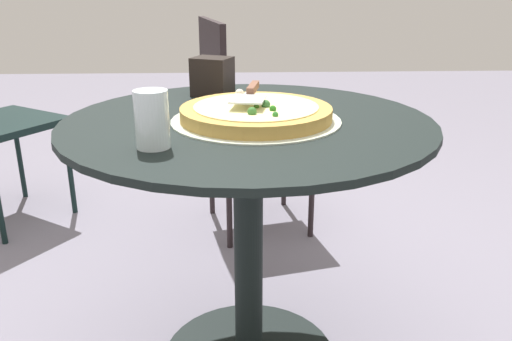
% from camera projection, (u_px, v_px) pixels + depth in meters
% --- Properties ---
extents(patio_table, '(0.93, 0.93, 0.73)m').
position_uv_depth(patio_table, '(248.00, 194.00, 1.41)').
color(patio_table, black).
rests_on(patio_table, ground).
extents(pizza_on_tray, '(0.42, 0.42, 0.06)m').
position_uv_depth(pizza_on_tray, '(256.00, 114.00, 1.32)').
color(pizza_on_tray, silver).
rests_on(pizza_on_tray, patio_table).
extents(pizza_server, '(0.22, 0.10, 0.02)m').
position_uv_depth(pizza_server, '(250.00, 93.00, 1.34)').
color(pizza_server, silver).
rests_on(pizza_server, pizza_on_tray).
extents(drinking_cup, '(0.07, 0.07, 0.12)m').
position_uv_depth(drinking_cup, '(152.00, 119.00, 1.10)').
color(drinking_cup, white).
rests_on(drinking_cup, patio_table).
extents(napkin_dispenser, '(0.12, 0.13, 0.11)m').
position_uv_depth(napkin_dispenser, '(212.00, 76.00, 1.59)').
color(napkin_dispenser, black).
rests_on(napkin_dispenser, patio_table).
extents(patio_chair_near, '(0.51, 0.51, 0.91)m').
position_uv_depth(patio_chair_near, '(240.00, 114.00, 2.25)').
color(patio_chair_near, black).
rests_on(patio_chair_near, ground).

